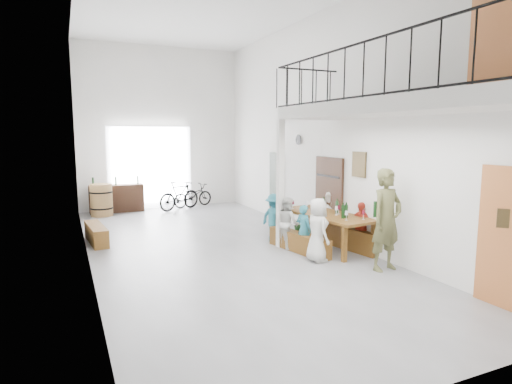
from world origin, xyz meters
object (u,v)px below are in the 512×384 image
bench_inner (299,242)px  bicycle_near (193,195)px  side_bench (96,234)px  tasting_table (327,217)px  host_standing (387,220)px  serving_counter (117,198)px  oak_barrel (101,200)px

bench_inner → bicycle_near: bicycle_near is taller
bench_inner → side_bench: size_ratio=1.20×
tasting_table → host_standing: host_standing is taller
bench_inner → host_standing: 2.10m
serving_counter → bicycle_near: serving_counter is taller
oak_barrel → bicycle_near: 3.11m
bicycle_near → serving_counter: bearing=71.5°
tasting_table → side_bench: (-4.70, 2.64, -0.50)m
side_bench → serving_counter: serving_counter is taller
tasting_table → serving_counter: size_ratio=1.45×
oak_barrel → serving_counter: bearing=45.3°
serving_counter → tasting_table: bearing=-59.9°
tasting_table → side_bench: bearing=143.7°
side_bench → host_standing: size_ratio=0.77×
tasting_table → serving_counter: (-3.78, 6.63, -0.26)m
tasting_table → oak_barrel: oak_barrel is taller
tasting_table → oak_barrel: bearing=118.0°
bench_inner → oak_barrel: 7.10m
bench_inner → side_bench: bearing=136.6°
serving_counter → side_bench: bearing=-102.5°
tasting_table → oak_barrel: size_ratio=2.45×
bench_inner → host_standing: host_standing is taller
serving_counter → host_standing: host_standing is taller
side_bench → serving_counter: 4.11m
tasting_table → bicycle_near: size_ratio=1.61×
serving_counter → bicycle_near: 2.57m
side_bench → bicycle_near: size_ratio=0.97×
side_bench → oak_barrel: size_ratio=1.48×
bench_inner → serving_counter: (-3.07, 6.64, 0.24)m
tasting_table → bicycle_near: bearing=93.4°
tasting_table → oak_barrel: (-4.29, 6.12, -0.20)m
bench_inner → oak_barrel: oak_barrel is taller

